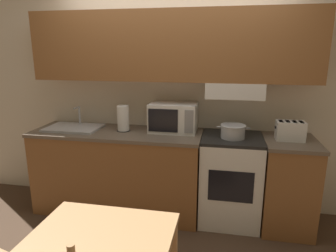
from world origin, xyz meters
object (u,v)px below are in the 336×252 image
cooking_pot (233,131)px  microwave (173,117)px  paper_towel_roll (123,118)px  stove_range (230,179)px  toaster (290,131)px  sink_basin (74,127)px

cooking_pot → microwave: 0.66m
microwave → paper_towel_roll: microwave is taller
stove_range → paper_towel_roll: (-1.18, 0.02, 0.61)m
toaster → sink_basin: size_ratio=0.47×
microwave → sink_basin: size_ratio=0.85×
toaster → paper_towel_roll: 1.73m
cooking_pot → paper_towel_roll: 1.18m
cooking_pot → toaster: size_ratio=1.18×
cooking_pot → microwave: bearing=166.8°
stove_range → toaster: size_ratio=3.34×
sink_basin → stove_range: bearing=0.5°
sink_basin → toaster: bearing=0.1°
microwave → toaster: (1.18, -0.12, -0.06)m
cooking_pot → paper_towel_roll: paper_towel_roll is taller
toaster → paper_towel_roll: (-1.73, 0.03, 0.04)m
stove_range → sink_basin: (-1.75, -0.01, 0.48)m
stove_range → microwave: size_ratio=1.87×
cooking_pot → sink_basin: sink_basin is taller
paper_towel_roll → microwave: bearing=9.6°
stove_range → toaster: (0.55, -0.01, 0.56)m
sink_basin → microwave: bearing=6.2°
paper_towel_roll → cooking_pot: bearing=-2.8°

